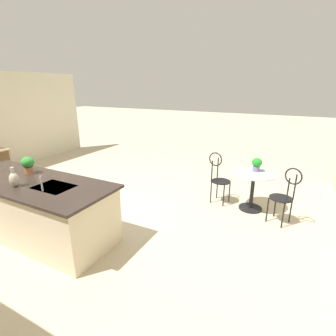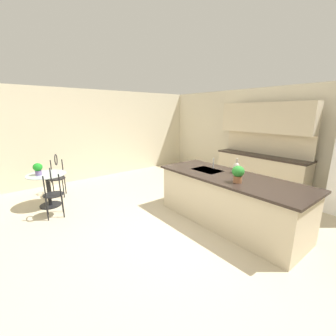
{
  "view_description": "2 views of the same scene",
  "coord_description": "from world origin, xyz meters",
  "px_view_note": "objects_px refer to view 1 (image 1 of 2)",
  "views": [
    {
      "loc": [
        -3.24,
        3.08,
        2.29
      ],
      "look_at": [
        -1.29,
        -0.71,
        0.91
      ],
      "focal_mm": 26.94,
      "sensor_mm": 36.0,
      "label": 1
    },
    {
      "loc": [
        2.58,
        -2.41,
        2.05
      ],
      "look_at": [
        -0.8,
        0.28,
        0.94
      ],
      "focal_mm": 23.5,
      "sensor_mm": 36.0,
      "label": 2
    }
  ],
  "objects_px": {
    "bistro_table": "(252,188)",
    "potted_plant_on_table": "(257,164)",
    "chair_near_window": "(285,193)",
    "potted_plant_counter_near": "(28,164)",
    "chair_by_island": "(219,175)",
    "vase_on_counter": "(14,179)"
  },
  "relations": [
    {
      "from": "chair_by_island",
      "to": "potted_plant_on_table",
      "type": "bearing_deg",
      "value": -171.09
    },
    {
      "from": "chair_near_window",
      "to": "potted_plant_counter_near",
      "type": "xyz_separation_m",
      "value": [
        3.81,
        1.94,
        0.51
      ]
    },
    {
      "from": "potted_plant_on_table",
      "to": "vase_on_counter",
      "type": "height_order",
      "value": "vase_on_counter"
    },
    {
      "from": "chair_by_island",
      "to": "vase_on_counter",
      "type": "relative_size",
      "value": 3.62
    },
    {
      "from": "chair_by_island",
      "to": "bistro_table",
      "type": "bearing_deg",
      "value": 177.36
    },
    {
      "from": "chair_near_window",
      "to": "bistro_table",
      "type": "bearing_deg",
      "value": -29.02
    },
    {
      "from": "bistro_table",
      "to": "potted_plant_on_table",
      "type": "height_order",
      "value": "potted_plant_on_table"
    },
    {
      "from": "potted_plant_counter_near",
      "to": "vase_on_counter",
      "type": "xyz_separation_m",
      "value": [
        -0.35,
        0.47,
        -0.05
      ]
    },
    {
      "from": "potted_plant_on_table",
      "to": "chair_near_window",
      "type": "bearing_deg",
      "value": 140.81
    },
    {
      "from": "chair_near_window",
      "to": "potted_plant_on_table",
      "type": "xyz_separation_m",
      "value": [
        0.56,
        -0.46,
        0.32
      ]
    },
    {
      "from": "bistro_table",
      "to": "potted_plant_on_table",
      "type": "bearing_deg",
      "value": -94.82
    },
    {
      "from": "chair_by_island",
      "to": "vase_on_counter",
      "type": "xyz_separation_m",
      "value": [
        2.21,
        2.75,
        0.46
      ]
    },
    {
      "from": "bistro_table",
      "to": "potted_plant_on_table",
      "type": "xyz_separation_m",
      "value": [
        -0.01,
        -0.14,
        0.44
      ]
    },
    {
      "from": "chair_near_window",
      "to": "potted_plant_on_table",
      "type": "relative_size",
      "value": 4.01
    },
    {
      "from": "potted_plant_counter_near",
      "to": "chair_by_island",
      "type": "bearing_deg",
      "value": -138.22
    },
    {
      "from": "bistro_table",
      "to": "vase_on_counter",
      "type": "distance_m",
      "value": 4.01
    },
    {
      "from": "potted_plant_on_table",
      "to": "vase_on_counter",
      "type": "xyz_separation_m",
      "value": [
        2.9,
        2.86,
        0.14
      ]
    },
    {
      "from": "potted_plant_on_table",
      "to": "potted_plant_counter_near",
      "type": "height_order",
      "value": "potted_plant_counter_near"
    },
    {
      "from": "bistro_table",
      "to": "chair_by_island",
      "type": "height_order",
      "value": "chair_by_island"
    },
    {
      "from": "potted_plant_on_table",
      "to": "vase_on_counter",
      "type": "relative_size",
      "value": 0.9
    },
    {
      "from": "bistro_table",
      "to": "potted_plant_counter_near",
      "type": "xyz_separation_m",
      "value": [
        3.24,
        2.25,
        0.63
      ]
    },
    {
      "from": "potted_plant_counter_near",
      "to": "bistro_table",
      "type": "bearing_deg",
      "value": -145.14
    }
  ]
}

